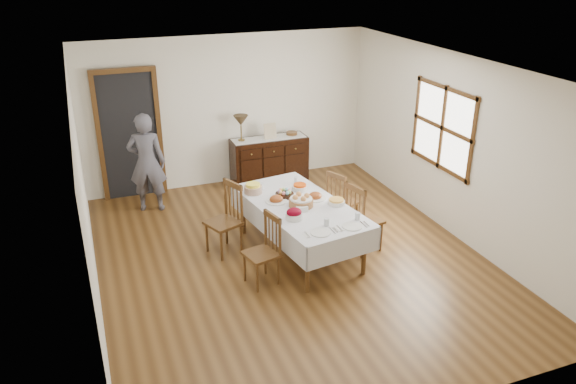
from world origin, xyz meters
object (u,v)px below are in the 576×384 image
object	(u,v)px
chair_left_near	(264,249)
chair_left_far	(226,218)
person	(147,159)
dining_table	(300,210)
chair_right_near	(362,218)
sideboard	(269,160)
table_lamp	(241,121)
chair_right_far	(341,199)

from	to	relation	value
chair_left_near	chair_left_far	xyz separation A→B (m)	(-0.23, 0.94, 0.04)
chair_left_near	person	bearing A→B (deg)	-172.54
chair_left_near	person	distance (m)	2.92
dining_table	chair_left_near	xyz separation A→B (m)	(-0.69, -0.54, -0.18)
chair_right_near	sideboard	world-z (taller)	chair_right_near
sideboard	table_lamp	distance (m)	0.91
chair_right_far	table_lamp	size ratio (longest dim) A/B	1.97
chair_right_far	sideboard	size ratio (longest dim) A/B	0.67
chair_right_near	chair_right_far	bearing A→B (deg)	-16.26
dining_table	sideboard	world-z (taller)	sideboard
chair_right_near	table_lamp	xyz separation A→B (m)	(-0.85, 2.88, 0.66)
chair_right_near	table_lamp	size ratio (longest dim) A/B	2.19
chair_left_far	table_lamp	distance (m)	2.49
sideboard	chair_left_far	bearing A→B (deg)	-122.22
chair_left_far	chair_right_near	world-z (taller)	chair_right_near
chair_left_far	chair_right_near	xyz separation A→B (m)	(1.74, -0.66, 0.00)
chair_right_near	person	world-z (taller)	person
chair_left_far	person	world-z (taller)	person
dining_table	person	distance (m)	2.77
chair_left_near	chair_right_near	xyz separation A→B (m)	(1.50, 0.28, 0.05)
dining_table	table_lamp	xyz separation A→B (m)	(-0.04, 2.63, 0.53)
chair_right_far	person	distance (m)	3.10
dining_table	person	bearing A→B (deg)	119.91
dining_table	chair_right_far	bearing A→B (deg)	20.95
dining_table	sideboard	xyz separation A→B (m)	(0.46, 2.60, -0.23)
person	sideboard	bearing A→B (deg)	-153.27
chair_left_near	chair_right_far	bearing A→B (deg)	110.15
chair_left_near	chair_right_near	size ratio (longest dim) A/B	0.91
dining_table	chair_left_near	world-z (taller)	chair_left_near
sideboard	person	xyz separation A→B (m)	(-2.18, -0.44, 0.45)
dining_table	table_lamp	bearing A→B (deg)	82.16
chair_left_far	person	bearing A→B (deg)	-177.57
chair_right_near	dining_table	bearing A→B (deg)	59.47
dining_table	sideboard	distance (m)	2.65
chair_left_far	sideboard	xyz separation A→B (m)	(1.38, 2.20, -0.10)
chair_right_near	person	size ratio (longest dim) A/B	0.59
sideboard	table_lamp	xyz separation A→B (m)	(-0.50, 0.03, 0.76)
chair_left_near	sideboard	xyz separation A→B (m)	(1.15, 3.14, -0.06)
dining_table	chair_left_near	bearing A→B (deg)	-150.70
sideboard	chair_right_far	bearing A→B (deg)	-79.36
chair_left_near	chair_left_far	world-z (taller)	chair_left_far
sideboard	table_lamp	bearing A→B (deg)	176.60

